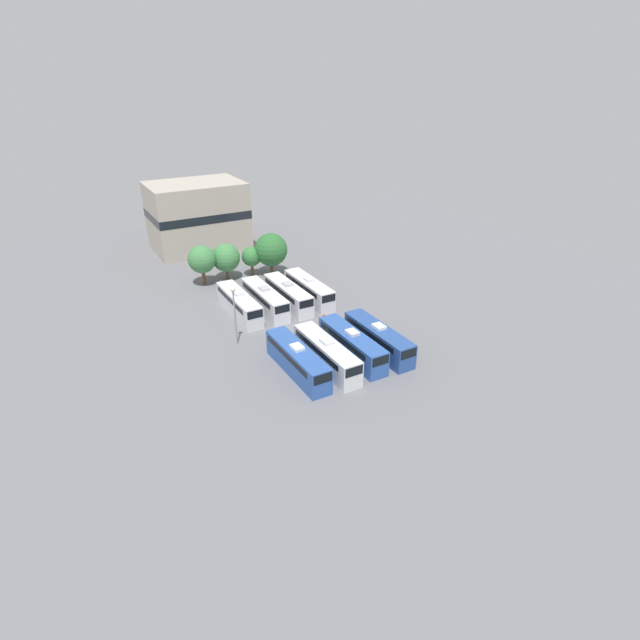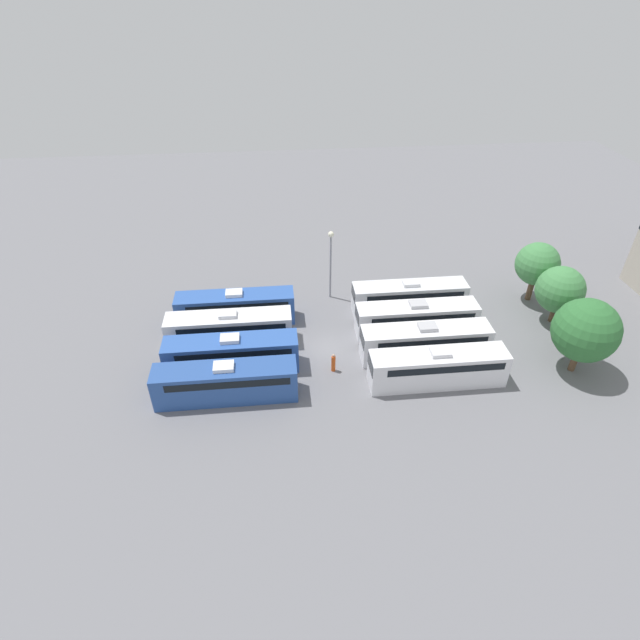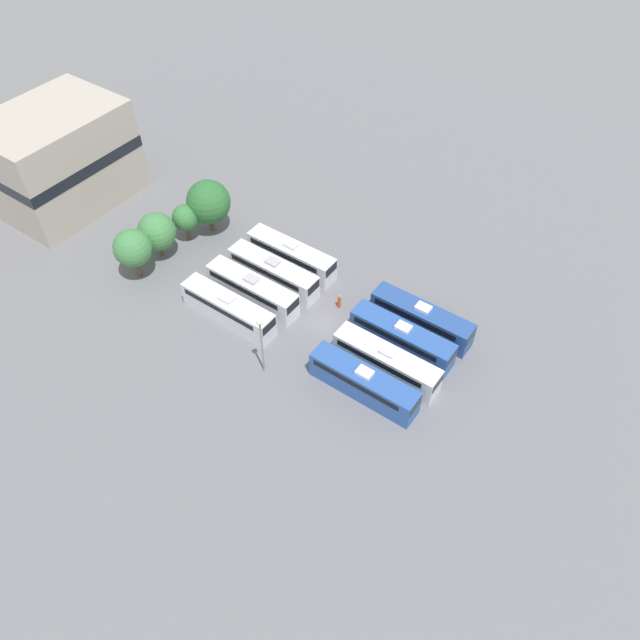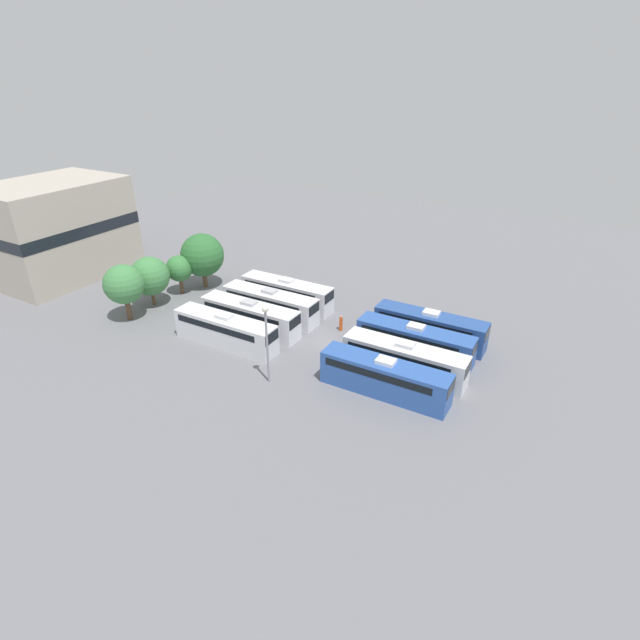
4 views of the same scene
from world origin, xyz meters
The scene contains 16 objects.
ground_plane centered at (0.00, 0.00, 0.00)m, with size 123.13×123.13×0.00m, color slate.
bus_0 centered at (-5.32, -8.44, 1.69)m, with size 2.50×11.46×3.44m.
bus_1 centered at (-1.79, -8.87, 1.69)m, with size 2.50×11.46×3.44m.
bus_2 centered at (1.88, -8.51, 1.69)m, with size 2.50×11.46×3.44m.
bus_3 centered at (5.48, -8.82, 1.69)m, with size 2.50×11.46×3.44m.
bus_4 centered at (-5.44, 8.93, 1.69)m, with size 2.50×11.46×3.44m.
bus_5 centered at (-1.67, 8.68, 1.69)m, with size 2.50×11.46×3.44m.
bus_6 centered at (1.91, 8.55, 1.69)m, with size 2.50×11.46×3.44m.
bus_7 centered at (5.44, 8.63, 1.69)m, with size 2.50×11.46×3.44m.
worker_person centered at (3.08, 0.15, 0.84)m, with size 0.36×0.36×1.80m.
light_pole centered at (-8.82, 1.27, 5.18)m, with size 0.60×0.60×7.61m.
tree_0 centered at (-6.29, 22.12, 4.20)m, with size 4.38×4.38×6.42m.
tree_1 centered at (-2.20, 22.59, 3.64)m, with size 4.56×4.56×5.93m.
tree_2 centered at (2.00, 22.09, 3.26)m, with size 3.25×3.25×4.91m.
tree_3 centered at (5.04, 20.91, 4.27)m, with size 5.41×5.41×6.99m.
depot_building centered at (-1.02, 40.49, 6.28)m, with size 16.95×12.21×12.42m.
Camera 1 is at (-26.83, -51.33, 30.51)m, focal length 28.00 mm.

